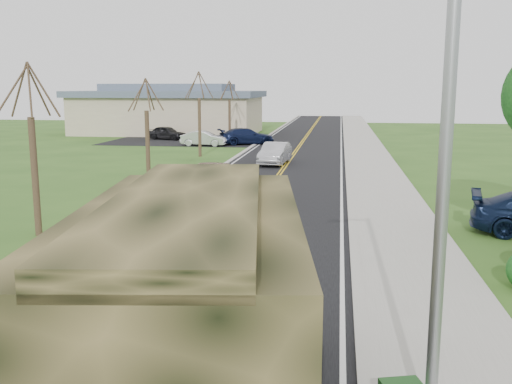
# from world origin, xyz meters

# --- Properties ---
(road) EXTENTS (8.00, 120.00, 0.01)m
(road) POSITION_xyz_m (0.00, 40.00, 0.01)
(road) COLOR black
(road) RESTS_ON ground
(curb_right) EXTENTS (0.30, 120.00, 0.12)m
(curb_right) POSITION_xyz_m (4.15, 40.00, 0.06)
(curb_right) COLOR #9E998E
(curb_right) RESTS_ON ground
(sidewalk_right) EXTENTS (3.20, 120.00, 0.10)m
(sidewalk_right) POSITION_xyz_m (5.90, 40.00, 0.05)
(sidewalk_right) COLOR #9E998E
(sidewalk_right) RESTS_ON ground
(curb_left) EXTENTS (0.30, 120.00, 0.10)m
(curb_left) POSITION_xyz_m (-4.15, 40.00, 0.05)
(curb_left) COLOR #9E998E
(curb_left) RESTS_ON ground
(street_light) EXTENTS (1.65, 0.22, 8.00)m
(street_light) POSITION_xyz_m (4.90, -0.50, 4.43)
(street_light) COLOR gray
(street_light) RESTS_ON ground
(bare_tree_a) EXTENTS (1.93, 2.26, 6.08)m
(bare_tree_a) POSITION_xyz_m (-7.00, 10.00, 2.63)
(bare_tree_a) COLOR #38281C
(bare_tree_a) RESTS_ON ground
(bare_tree_b) EXTENTS (1.83, 2.14, 5.73)m
(bare_tree_b) POSITION_xyz_m (-7.00, 22.00, 2.48)
(bare_tree_b) COLOR #38281C
(bare_tree_b) RESTS_ON ground
(bare_tree_c) EXTENTS (2.04, 2.39, 6.42)m
(bare_tree_c) POSITION_xyz_m (-7.00, 34.00, 2.78)
(bare_tree_c) COLOR #38281C
(bare_tree_c) RESTS_ON ground
(bare_tree_d) EXTENTS (1.88, 2.20, 5.91)m
(bare_tree_d) POSITION_xyz_m (-7.00, 46.00, 2.55)
(bare_tree_d) COLOR #38281C
(bare_tree_d) RESTS_ON ground
(commercial_building) EXTENTS (25.50, 21.50, 5.65)m
(commercial_building) POSITION_xyz_m (-15.98, 55.97, 2.69)
(commercial_building) COLOR tan
(commercial_building) RESTS_ON ground
(military_truck) EXTENTS (3.73, 8.08, 3.89)m
(military_truck) POSITION_xyz_m (1.63, -1.08, 2.23)
(military_truck) COLOR black
(military_truck) RESTS_ON ground
(suv_champagne) EXTENTS (2.60, 5.63, 1.56)m
(suv_champagne) POSITION_xyz_m (-2.64, 18.27, 0.78)
(suv_champagne) COLOR #9A7657
(suv_champagne) RESTS_ON ground
(sedan_silver) EXTENTS (1.98, 4.64, 1.49)m
(sedan_silver) POSITION_xyz_m (-0.80, 30.37, 0.74)
(sedan_silver) COLOR silver
(sedan_silver) RESTS_ON ground
(lot_car_dark) EXTENTS (4.37, 2.79, 1.38)m
(lot_car_dark) POSITION_xyz_m (-13.82, 47.65, 0.69)
(lot_car_dark) COLOR black
(lot_car_dark) RESTS_ON ground
(lot_car_silver) EXTENTS (4.22, 1.61, 1.37)m
(lot_car_silver) POSITION_xyz_m (-8.61, 42.00, 0.69)
(lot_car_silver) COLOR silver
(lot_car_silver) RESTS_ON ground
(lot_car_navy) EXTENTS (5.62, 4.10, 1.51)m
(lot_car_navy) POSITION_xyz_m (-5.00, 43.93, 0.76)
(lot_car_navy) COLOR #0E1533
(lot_car_navy) RESTS_ON ground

